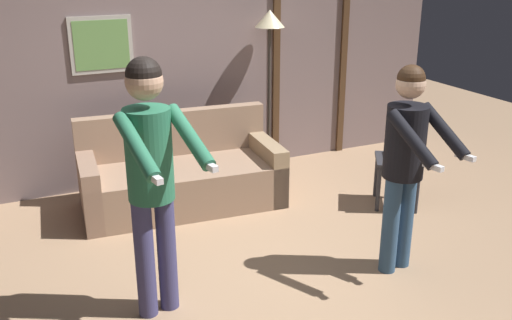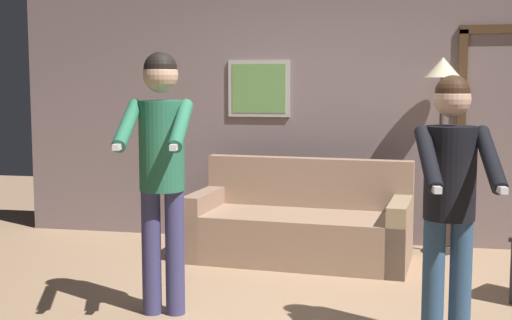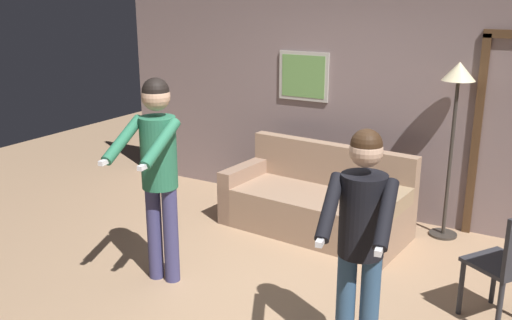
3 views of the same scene
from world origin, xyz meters
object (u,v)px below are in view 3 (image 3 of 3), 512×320
Objects in this scene: person_standing_left at (158,161)px; dining_chair_distant at (511,261)px; person_standing_right at (361,228)px; couch at (316,205)px; torchiere_lamp at (457,95)px.

person_standing_left is 1.90× the size of dining_chair_distant.
person_standing_right is 1.73× the size of dining_chair_distant.
couch is 2.11× the size of dining_chair_distant.
person_standing_right is at bearing -91.56° from torchiere_lamp.
couch is 1.10× the size of torchiere_lamp.
person_standing_left is (-0.70, -1.67, 0.80)m from couch.
torchiere_lamp reaches higher than couch.
person_standing_left reaches higher than dining_chair_distant.
couch is 1.98m from person_standing_left.
torchiere_lamp is 2.93m from person_standing_left.
person_standing_left reaches higher than couch.
couch is 1.11× the size of person_standing_left.
person_standing_right is (1.84, -0.22, -0.12)m from person_standing_left.
person_standing_left is at bearing -112.72° from couch.
torchiere_lamp is at bearing 88.44° from person_standing_right.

